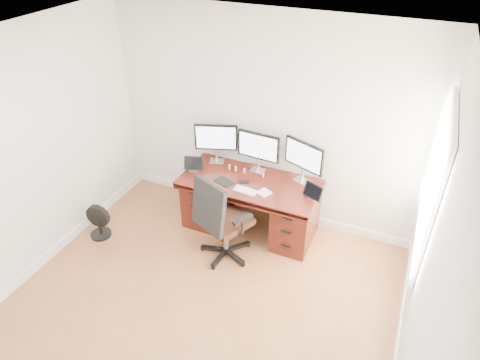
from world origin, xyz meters
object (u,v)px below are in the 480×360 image
at_px(monitor_center, 258,147).
at_px(keyboard, 245,191).
at_px(office_chair, 222,232).
at_px(floor_fan, 98,222).
at_px(desk, 250,203).

height_order(monitor_center, keyboard, monitor_center).
distance_m(office_chair, floor_fan, 1.64).
xyz_separation_m(office_chair, keyboard, (0.13, 0.38, 0.39)).
bearing_deg(keyboard, desk, 102.78).
xyz_separation_m(desk, monitor_center, (-0.00, 0.24, 0.68)).
height_order(desk, keyboard, keyboard).
bearing_deg(monitor_center, floor_fan, -141.76).
relative_size(desk, keyboard, 6.02).
distance_m(desk, keyboard, 0.43).
xyz_separation_m(office_chair, floor_fan, (-1.61, -0.29, -0.15)).
bearing_deg(monitor_center, keyboard, -81.94).
bearing_deg(floor_fan, monitor_center, 28.39).
bearing_deg(desk, floor_fan, -151.72).
bearing_deg(office_chair, desk, 104.55).
bearing_deg(desk, monitor_center, 90.03).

